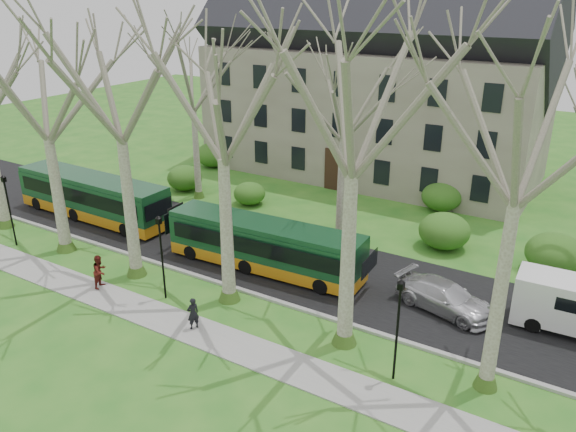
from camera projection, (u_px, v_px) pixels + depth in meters
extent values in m
plane|color=#296E1F|center=(278.00, 323.00, 25.82)|extent=(120.00, 120.00, 0.00)
cube|color=gray|center=(247.00, 350.00, 23.83)|extent=(70.00, 2.00, 0.06)
cube|color=black|center=(333.00, 274.00, 30.17)|extent=(80.00, 8.00, 0.06)
cube|color=#A5A39E|center=(295.00, 307.00, 26.98)|extent=(80.00, 0.25, 0.14)
cube|color=slate|center=(373.00, 112.00, 45.86)|extent=(26.00, 12.00, 10.00)
cylinder|color=black|center=(11.00, 214.00, 32.97)|extent=(0.10, 0.10, 4.00)
cube|color=black|center=(4.00, 179.00, 32.17)|extent=(0.22, 0.22, 0.30)
cylinder|color=black|center=(162.00, 262.00, 27.18)|extent=(0.10, 0.10, 4.00)
cube|color=black|center=(159.00, 221.00, 26.37)|extent=(0.22, 0.22, 0.30)
cylinder|color=black|center=(397.00, 335.00, 21.39)|extent=(0.10, 0.10, 4.00)
cube|color=black|center=(401.00, 286.00, 20.58)|extent=(0.22, 0.22, 0.30)
ellipsoid|color=#205217|center=(185.00, 177.00, 42.68)|extent=(2.60, 2.60, 2.00)
ellipsoid|color=#205217|center=(249.00, 191.00, 39.78)|extent=(2.60, 2.60, 2.00)
ellipsoid|color=#205217|center=(444.00, 232.00, 33.02)|extent=(2.60, 2.60, 2.00)
ellipsoid|color=#205217|center=(555.00, 255.00, 30.12)|extent=(2.60, 2.60, 2.00)
ellipsoid|color=#205217|center=(213.00, 155.00, 48.39)|extent=(2.60, 2.60, 2.00)
ellipsoid|color=#205217|center=(442.00, 196.00, 38.74)|extent=(2.60, 2.60, 2.00)
imported|color=silver|center=(445.00, 297.00, 26.51)|extent=(5.14, 3.11, 1.39)
imported|color=black|center=(193.00, 313.00, 25.04)|extent=(0.56, 0.66, 1.53)
imported|color=#5B1914|center=(100.00, 271.00, 28.55)|extent=(0.85, 0.99, 1.76)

